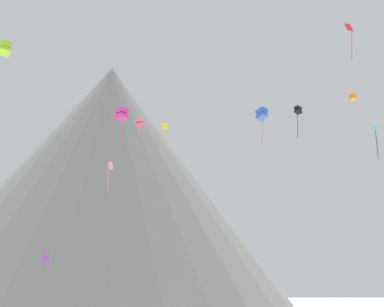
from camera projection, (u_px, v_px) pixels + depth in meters
rock_massif at (104, 187)px, 104.65m from camera, size 100.00×100.00×50.38m
kite_orange_high at (353, 97)px, 68.94m from camera, size 0.90×0.92×0.80m
kite_yellow_mid at (164, 127)px, 70.63m from camera, size 0.81×0.86×2.45m
kite_violet_low at (46, 261)px, 65.96m from camera, size 0.88×0.35×3.76m
kite_black_high at (298, 111)px, 84.68m from camera, size 1.39×1.35×5.63m
kite_lime_high at (4, 48)px, 54.26m from camera, size 1.61×1.64×1.42m
kite_pink_mid at (110, 171)px, 57.62m from camera, size 0.68×0.45×3.45m
kite_cyan_mid at (376, 133)px, 70.23m from camera, size 0.34×1.04×4.86m
kite_blue_mid at (262, 114)px, 62.51m from camera, size 1.66×1.66×4.70m
kite_red_high at (350, 32)px, 62.28m from camera, size 1.11×0.64×4.79m
kite_green_low at (91, 269)px, 76.10m from camera, size 0.70×1.07×3.03m
kite_magenta_mid at (122, 114)px, 55.09m from camera, size 1.50×1.50×4.30m
kite_rainbow_high at (140, 123)px, 80.69m from camera, size 1.53×1.47×4.14m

